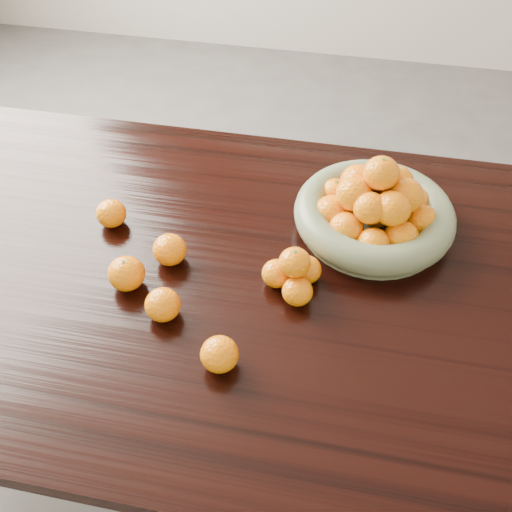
% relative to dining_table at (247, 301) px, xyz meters
% --- Properties ---
extents(ground, '(5.00, 5.00, 0.00)m').
position_rel_dining_table_xyz_m(ground, '(0.00, 0.00, -0.66)').
color(ground, '#555350').
rests_on(ground, ground).
extents(dining_table, '(2.00, 1.00, 0.75)m').
position_rel_dining_table_xyz_m(dining_table, '(0.00, 0.00, 0.00)').
color(dining_table, black).
rests_on(dining_table, ground).
extents(fruit_bowl, '(0.36, 0.36, 0.19)m').
position_rel_dining_table_xyz_m(fruit_bowl, '(0.25, 0.19, 0.14)').
color(fruit_bowl, '#707A59').
rests_on(fruit_bowl, dining_table).
extents(orange_pyramid, '(0.12, 0.12, 0.11)m').
position_rel_dining_table_xyz_m(orange_pyramid, '(0.10, -0.02, 0.13)').
color(orange_pyramid, orange).
rests_on(orange_pyramid, dining_table).
extents(loose_orange_0, '(0.08, 0.08, 0.07)m').
position_rel_dining_table_xyz_m(loose_orange_0, '(-0.23, -0.08, 0.12)').
color(loose_orange_0, orange).
rests_on(loose_orange_0, dining_table).
extents(loose_orange_1, '(0.07, 0.07, 0.07)m').
position_rel_dining_table_xyz_m(loose_orange_1, '(-0.14, -0.14, 0.12)').
color(loose_orange_1, orange).
rests_on(loose_orange_1, dining_table).
extents(loose_orange_2, '(0.07, 0.07, 0.07)m').
position_rel_dining_table_xyz_m(loose_orange_2, '(-0.00, -0.23, 0.12)').
color(loose_orange_2, orange).
rests_on(loose_orange_2, dining_table).
extents(loose_orange_3, '(0.07, 0.07, 0.06)m').
position_rel_dining_table_xyz_m(loose_orange_3, '(-0.33, 0.09, 0.12)').
color(loose_orange_3, orange).
rests_on(loose_orange_3, dining_table).
extents(loose_orange_4, '(0.07, 0.07, 0.07)m').
position_rel_dining_table_xyz_m(loose_orange_4, '(-0.17, 0.01, 0.12)').
color(loose_orange_4, orange).
rests_on(loose_orange_4, dining_table).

